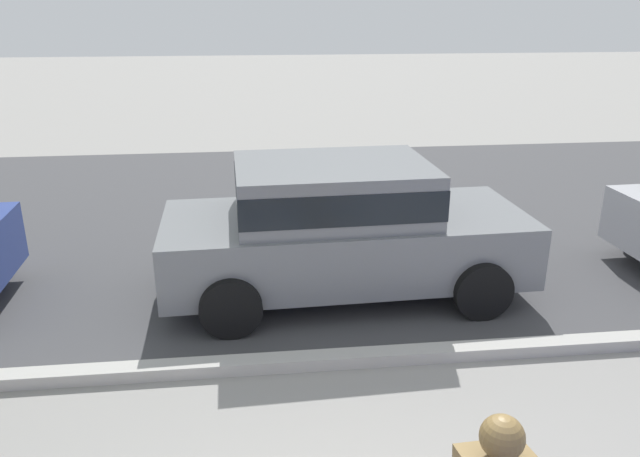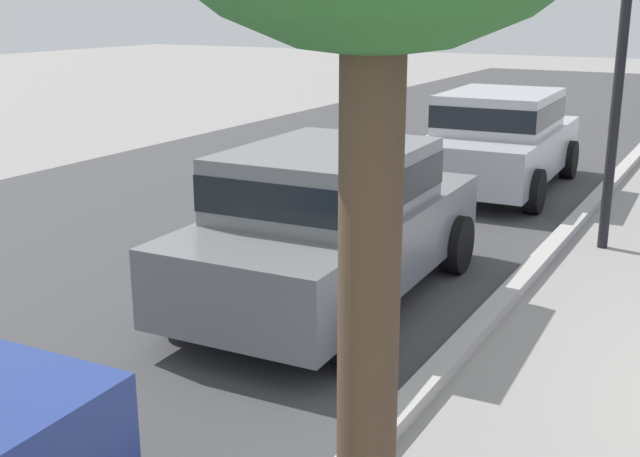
# 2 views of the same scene
# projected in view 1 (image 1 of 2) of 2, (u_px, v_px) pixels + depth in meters

# --- Properties ---
(street_surface) EXTENTS (60.00, 9.00, 0.01)m
(street_surface) POSITION_uv_depth(u_px,v_px,m) (297.00, 211.00, 10.14)
(street_surface) COLOR #424244
(street_surface) RESTS_ON ground
(curb_stone) EXTENTS (60.00, 0.20, 0.12)m
(curb_stone) POSITION_uv_depth(u_px,v_px,m) (336.00, 359.00, 5.82)
(curb_stone) COLOR #B2AFA8
(curb_stone) RESTS_ON ground
(parked_car_grey) EXTENTS (4.16, 2.03, 1.56)m
(parked_car_grey) POSITION_uv_depth(u_px,v_px,m) (341.00, 224.00, 7.05)
(parked_car_grey) COLOR slate
(parked_car_grey) RESTS_ON ground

